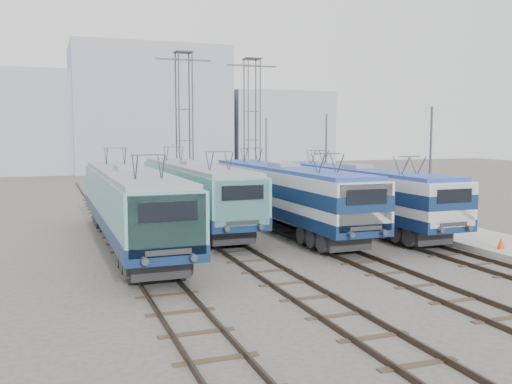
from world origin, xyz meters
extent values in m
plane|color=#514C47|center=(0.00, 0.00, 0.00)|extent=(160.00, 160.00, 0.00)
cube|color=#9E9E99|center=(10.20, 8.00, 0.15)|extent=(4.00, 70.00, 0.30)
cube|color=#0F234A|center=(-6.75, 5.11, 1.43)|extent=(2.96, 18.70, 0.62)
cube|color=#569998|center=(-6.75, 5.11, 2.67)|extent=(2.91, 18.70, 1.87)
cube|color=#569998|center=(-6.75, -3.88, 2.49)|extent=(2.68, 0.73, 2.12)
cube|color=gray|center=(-6.75, 5.11, 3.71)|extent=(2.68, 17.96, 0.21)
cube|color=#262628|center=(-6.75, -1.12, 0.65)|extent=(2.18, 3.74, 0.70)
cube|color=#262628|center=(-6.75, 11.34, 0.65)|extent=(2.18, 3.74, 0.70)
cube|color=#0F234A|center=(-2.25, 10.27, 1.40)|extent=(2.91, 18.36, 0.61)
cube|color=#569998|center=(-2.25, 10.27, 2.63)|extent=(2.86, 18.36, 1.84)
cube|color=#569998|center=(-2.25, 1.45, 2.44)|extent=(2.63, 0.71, 2.08)
cube|color=gray|center=(-2.25, 10.27, 3.65)|extent=(2.63, 17.63, 0.20)
cube|color=#262628|center=(-2.25, 4.15, 0.64)|extent=(2.14, 3.67, 0.69)
cube|color=#262628|center=(-2.25, 16.39, 0.64)|extent=(2.14, 3.67, 0.69)
cube|color=#0F234A|center=(2.25, 6.98, 1.39)|extent=(2.88, 18.17, 0.61)
cube|color=silver|center=(2.25, 6.98, 2.60)|extent=(2.83, 18.17, 1.82)
cube|color=#0F234A|center=(2.25, 6.98, 2.55)|extent=(2.87, 18.19, 0.71)
cube|color=silver|center=(2.25, -1.75, 2.42)|extent=(2.60, 0.71, 2.06)
cube|color=#233F9B|center=(2.25, 6.98, 3.61)|extent=(2.60, 17.44, 0.20)
cube|color=#262628|center=(2.25, 0.93, 0.63)|extent=(2.12, 3.63, 0.68)
cube|color=#262628|center=(2.25, 13.04, 0.63)|extent=(2.12, 3.63, 0.68)
cube|color=#0F234A|center=(6.75, 6.47, 1.34)|extent=(2.75, 17.38, 0.58)
cube|color=silver|center=(6.75, 6.47, 2.50)|extent=(2.70, 17.38, 1.74)
cube|color=#0F234A|center=(6.75, 6.47, 2.45)|extent=(2.74, 17.40, 0.68)
cube|color=silver|center=(6.75, -1.88, 2.32)|extent=(2.49, 0.68, 1.97)
cube|color=#233F9B|center=(6.75, 6.47, 3.46)|extent=(2.49, 16.68, 0.19)
cube|color=#262628|center=(6.75, 0.68, 0.61)|extent=(2.03, 3.48, 0.65)
cube|color=#262628|center=(6.75, 12.27, 0.61)|extent=(2.03, 3.48, 0.65)
cylinder|color=#3F4247|center=(-0.55, 21.45, 6.00)|extent=(0.10, 0.10, 12.00)
cylinder|color=#3F4247|center=(0.55, 21.45, 6.00)|extent=(0.10, 0.10, 12.00)
cylinder|color=#3F4247|center=(-0.55, 22.55, 6.00)|extent=(0.10, 0.10, 12.00)
cylinder|color=#3F4247|center=(0.55, 22.55, 6.00)|extent=(0.10, 0.10, 12.00)
cube|color=#3F4247|center=(0.00, 22.00, 11.40)|extent=(4.50, 0.12, 0.12)
cylinder|color=#3F4247|center=(5.95, 23.45, 6.00)|extent=(0.10, 0.10, 12.00)
cylinder|color=#3F4247|center=(7.05, 23.45, 6.00)|extent=(0.10, 0.10, 12.00)
cylinder|color=#3F4247|center=(5.95, 24.55, 6.00)|extent=(0.10, 0.10, 12.00)
cylinder|color=#3F4247|center=(7.05, 24.55, 6.00)|extent=(0.10, 0.10, 12.00)
cube|color=#3F4247|center=(6.50, 24.00, 11.40)|extent=(4.50, 0.12, 0.12)
cylinder|color=#3F4247|center=(8.60, 2.00, 3.50)|extent=(0.12, 0.12, 7.00)
cylinder|color=#3F4247|center=(8.60, 14.00, 3.50)|extent=(0.12, 0.12, 7.00)
cylinder|color=#3F4247|center=(8.60, 26.00, 3.50)|extent=(0.12, 0.12, 7.00)
cone|color=#E6470C|center=(8.96, -2.85, 0.59)|extent=(0.35, 0.35, 0.58)
cube|color=#979EA7|center=(-14.00, 62.00, 7.00)|extent=(18.00, 12.00, 14.00)
cube|color=#8F9CAF|center=(4.00, 62.00, 9.00)|extent=(22.00, 14.00, 18.00)
cube|color=#979EA7|center=(24.00, 62.00, 6.00)|extent=(16.00, 12.00, 12.00)
camera|label=1|loc=(-10.56, -23.13, 5.62)|focal=40.00mm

